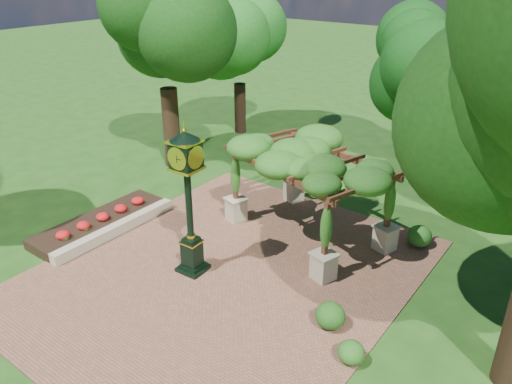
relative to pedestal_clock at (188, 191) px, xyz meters
The scene contains 13 objects.
ground 2.93m from the pedestal_clock, 27.35° to the right, with size 120.00×120.00×0.00m, color #1E4714.
brick_plaza 2.92m from the pedestal_clock, 29.58° to the left, with size 10.00×12.00×0.04m, color brown.
border_wall 4.47m from the pedestal_clock, behind, with size 0.35×5.00×0.40m, color #C6B793.
flower_bed 5.24m from the pedestal_clock, behind, with size 1.50×5.00×0.36m, color red.
pedestal_clock is the anchor object (origin of this frame).
pergola 4.33m from the pedestal_clock, 67.93° to the left, with size 6.07×4.71×3.37m.
sundial 8.44m from the pedestal_clock, 91.60° to the left, with size 0.63×0.63×0.95m.
shrub_front 6.21m from the pedestal_clock, ahead, with size 0.65×0.65×0.58m, color #275B1A.
shrub_mid 5.23m from the pedestal_clock, ahead, with size 0.79×0.79×0.71m, color #1E4C15.
shrub_back 7.89m from the pedestal_clock, 47.85° to the left, with size 0.81×0.81×0.73m, color #27611C.
tree_west_near 9.64m from the pedestal_clock, 139.14° to the left, with size 4.25×4.25×9.30m.
tree_west_far 13.78m from the pedestal_clock, 122.37° to the left, with size 4.15×4.15×6.92m.
tree_north 13.05m from the pedestal_clock, 79.71° to the left, with size 3.70×3.70×6.72m.
Camera 1 is at (8.41, -8.68, 8.82)m, focal length 35.00 mm.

